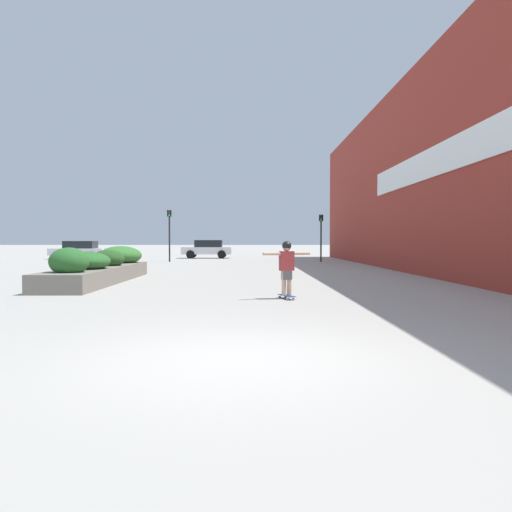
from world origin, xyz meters
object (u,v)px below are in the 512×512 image
at_px(skateboarder, 287,263).
at_px(car_center_left, 207,249).
at_px(traffic_light_right, 321,230).
at_px(skateboard, 287,296).
at_px(traffic_light_left, 169,227).
at_px(car_leftmost, 436,249).
at_px(car_center_right, 79,250).

xyz_separation_m(skateboarder, car_center_left, (-4.52, 29.05, -0.15)).
height_order(car_center_left, traffic_light_right, traffic_light_right).
height_order(skateboard, traffic_light_right, traffic_light_right).
height_order(traffic_light_left, traffic_light_right, traffic_light_left).
height_order(car_leftmost, car_center_right, car_center_right).
distance_m(skateboard, car_center_left, 29.41).
relative_size(car_center_right, traffic_light_left, 1.19).
bearing_deg(car_center_left, traffic_light_left, 163.47).
height_order(car_leftmost, car_center_left, car_center_left).
relative_size(car_center_left, traffic_light_left, 1.14).
distance_m(traffic_light_left, traffic_light_right, 10.62).
distance_m(car_leftmost, traffic_light_left, 21.78).
height_order(car_leftmost, traffic_light_left, traffic_light_left).
bearing_deg(traffic_light_right, car_center_right, 163.62).
distance_m(skateboarder, car_center_right, 31.09).
height_order(skateboard, car_center_right, car_center_right).
distance_m(skateboard, car_leftmost, 31.28).
bearing_deg(car_center_right, skateboarder, -151.76).
distance_m(skateboarder, traffic_light_right, 22.29).
relative_size(skateboarder, traffic_light_left, 0.39).
bearing_deg(car_center_right, car_leftmost, -89.23).
bearing_deg(car_leftmost, skateboard, -27.34).
relative_size(car_center_left, traffic_light_right, 1.26).
bearing_deg(skateboarder, traffic_light_left, 87.01).
bearing_deg(car_center_right, skateboard, -151.76).
bearing_deg(car_leftmost, skateboarder, -27.34).
bearing_deg(traffic_light_right, car_center_left, 140.02).
bearing_deg(traffic_light_right, traffic_light_left, 178.94).
bearing_deg(car_leftmost, car_center_right, -89.23).
xyz_separation_m(car_leftmost, traffic_light_left, (-20.95, -5.70, 1.68)).
xyz_separation_m(car_center_left, traffic_light_right, (8.55, -7.17, 1.47)).
bearing_deg(traffic_light_left, skateboard, -73.39).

